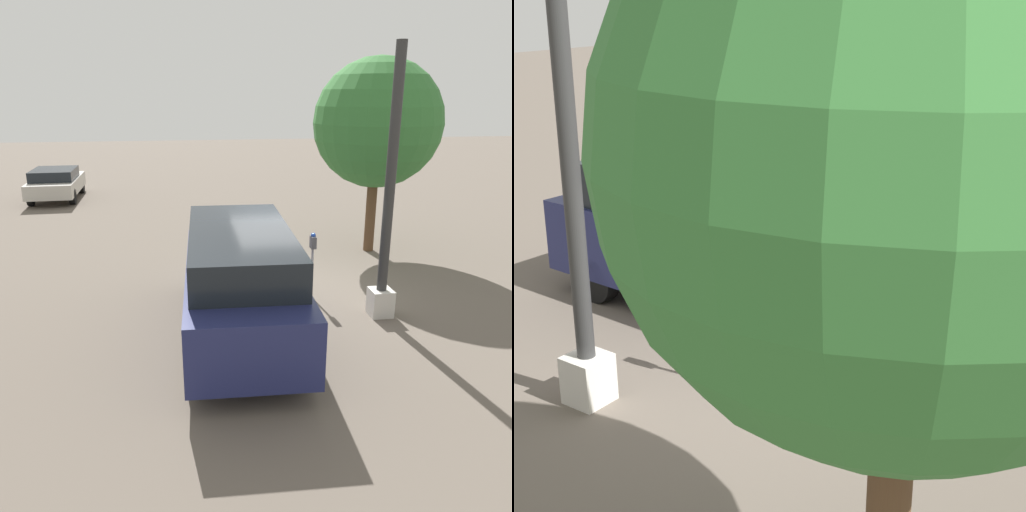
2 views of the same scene
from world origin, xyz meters
TOP-DOWN VIEW (x-y plane):
  - ground_plane at (0.00, 0.00)m, footprint 80.00×80.00m
  - parking_meter_near at (0.17, 0.40)m, footprint 0.20×0.11m
  - lamp_post at (1.27, 1.54)m, footprint 0.44×0.44m
  - parked_van at (1.68, -1.34)m, footprint 5.08×2.14m
  - street_tree at (-2.99, 2.91)m, footprint 3.40×3.40m

SIDE VIEW (x-z plane):
  - ground_plane at x=0.00m, z-range 0.00..0.00m
  - parking_meter_near at x=0.17m, z-range 0.35..1.82m
  - parked_van at x=1.68m, z-range 0.09..2.09m
  - lamp_post at x=1.27m, z-range -0.70..4.46m
  - street_tree at x=-2.99m, z-range 0.91..6.14m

